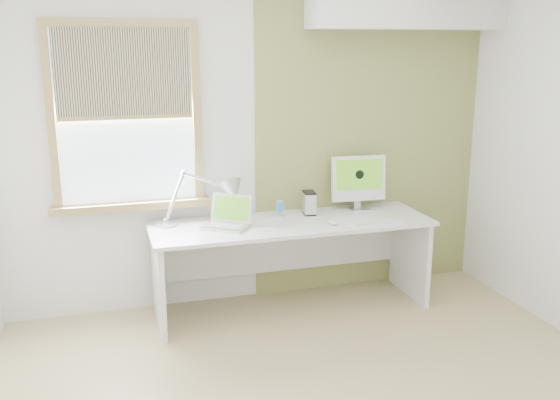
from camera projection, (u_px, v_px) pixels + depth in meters
name	position (u px, v px, depth m)	size (l,w,h in m)	color
room	(335.00, 192.00, 3.38)	(4.04, 3.54, 2.64)	tan
accent_wall	(369.00, 138.00, 5.28)	(2.00, 0.02, 2.60)	#85954B
soffit	(407.00, 2.00, 4.91)	(1.60, 0.40, 0.42)	white
window	(126.00, 118.00, 4.64)	(1.20, 0.14, 1.42)	#A28146
desk	(289.00, 243.00, 4.97)	(2.20, 0.70, 0.73)	silver
desk_lamp	(220.00, 195.00, 4.79)	(0.74, 0.30, 0.42)	silver
laptop	(228.00, 219.00, 4.73)	(0.42, 0.41, 0.23)	silver
phone_dock	(280.00, 212.00, 4.99)	(0.09, 0.09, 0.14)	silver
external_drive	(309.00, 203.00, 5.06)	(0.11, 0.16, 0.19)	silver
imac	(358.00, 179.00, 5.18)	(0.46, 0.16, 0.45)	silver
keyboard	(376.00, 221.00, 4.85)	(0.41, 0.12, 0.02)	white
mouse	(333.00, 222.00, 4.78)	(0.07, 0.11, 0.03)	white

